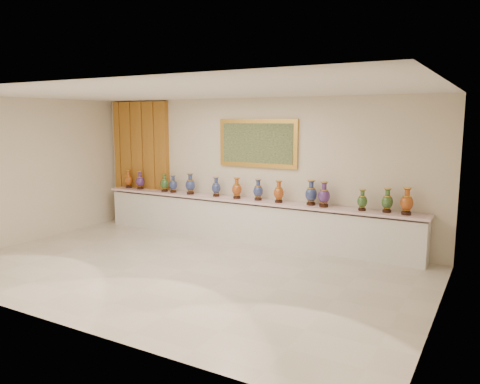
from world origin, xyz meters
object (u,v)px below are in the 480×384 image
at_px(vase_0, 129,180).
at_px(counter, 247,221).
at_px(vase_2, 164,184).
at_px(vase_1, 140,181).

bearing_deg(vase_0, counter, -0.35).
bearing_deg(counter, vase_2, -179.02).
height_order(counter, vase_1, vase_1).
distance_m(vase_0, vase_1, 0.41).
bearing_deg(counter, vase_0, 179.65).
height_order(vase_0, vase_1, same).
distance_m(counter, vase_0, 3.39).
relative_size(counter, vase_2, 17.31).
bearing_deg(counter, vase_1, -179.56).
height_order(vase_0, vase_2, vase_0).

